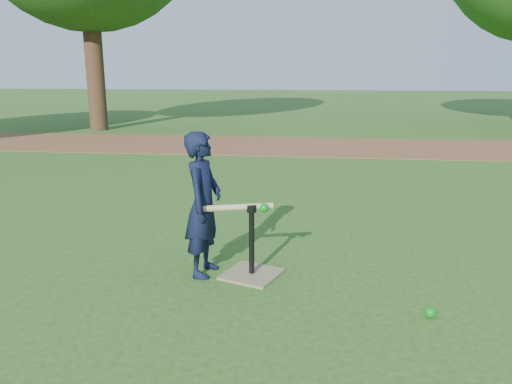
# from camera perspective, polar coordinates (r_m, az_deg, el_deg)

# --- Properties ---
(ground) EXTENTS (80.00, 80.00, 0.00)m
(ground) POSITION_cam_1_polar(r_m,az_deg,el_deg) (4.13, 3.20, -10.29)
(ground) COLOR #285116
(ground) RESTS_ON ground
(dirt_strip) EXTENTS (24.00, 3.00, 0.01)m
(dirt_strip) POSITION_cam_1_polar(r_m,az_deg,el_deg) (11.39, 5.72, 5.26)
(dirt_strip) COLOR brown
(dirt_strip) RESTS_ON ground
(child) EXTENTS (0.33, 0.47, 1.21)m
(child) POSITION_cam_1_polar(r_m,az_deg,el_deg) (4.13, -6.04, -1.44)
(child) COLOR black
(child) RESTS_ON ground
(wiffle_ball_ground) EXTENTS (0.08, 0.08, 0.08)m
(wiffle_ball_ground) POSITION_cam_1_polar(r_m,az_deg,el_deg) (3.77, 19.30, -12.88)
(wiffle_ball_ground) COLOR #0C8417
(wiffle_ball_ground) RESTS_ON ground
(batting_tee) EXTENTS (0.55, 0.55, 0.61)m
(batting_tee) POSITION_cam_1_polar(r_m,az_deg,el_deg) (4.21, -0.50, -8.13)
(batting_tee) COLOR #827852
(batting_tee) RESTS_ON ground
(swing_action) EXTENTS (0.63, 0.22, 0.08)m
(swing_action) POSITION_cam_1_polar(r_m,az_deg,el_deg) (4.06, -2.02, -1.78)
(swing_action) COLOR tan
(swing_action) RESTS_ON ground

